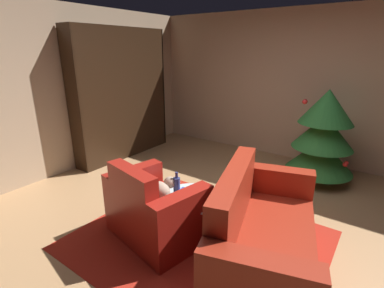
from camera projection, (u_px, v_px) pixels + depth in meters
ground_plane at (228, 228)px, 3.26m from camera, size 7.09×7.09×0.00m
wall_back at (306, 88)px, 4.92m from camera, size 6.03×0.06×2.60m
wall_left at (63, 92)px, 4.48m from camera, size 0.06×5.43×2.60m
area_rug at (199, 240)px, 3.05m from camera, size 2.45×2.09×0.01m
bookshelf_unit at (127, 93)px, 5.25m from camera, size 0.34×1.97×2.29m
armchair_red at (154, 211)px, 3.02m from camera, size 1.12×0.88×0.86m
couch_red at (261, 237)px, 2.60m from camera, size 1.24×1.84×0.94m
coffee_table at (192, 200)px, 3.08m from camera, size 0.66×0.66×0.43m
book_stack_on_table at (189, 193)px, 3.07m from camera, size 0.22×0.16×0.07m
bottle_on_table at (177, 185)px, 3.10m from camera, size 0.07×0.07×0.26m
decorated_tree at (323, 135)px, 4.22m from camera, size 0.97×0.97×1.40m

